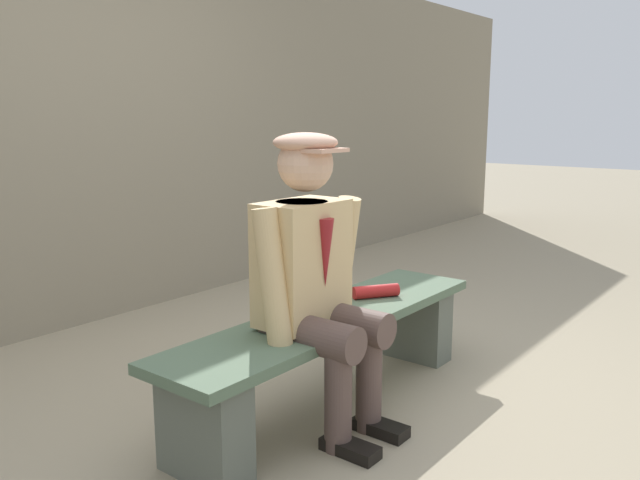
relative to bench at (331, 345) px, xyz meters
name	(u,v)px	position (x,y,z in m)	size (l,w,h in m)	color
ground_plane	(331,404)	(0.00, 0.00, -0.29)	(30.00, 30.00, 0.00)	gray
bench	(331,345)	(0.00, 0.00, 0.00)	(1.85, 0.43, 0.44)	#526850
seated_man	(314,273)	(0.20, 0.07, 0.39)	(0.56, 0.57, 1.25)	#D4B37A
rolled_magazine	(376,291)	(-0.35, 0.01, 0.18)	(0.06, 0.06, 0.23)	#B21E1E
stadium_wall	(65,123)	(0.00, -2.07, 0.98)	(12.00, 0.24, 2.53)	gray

